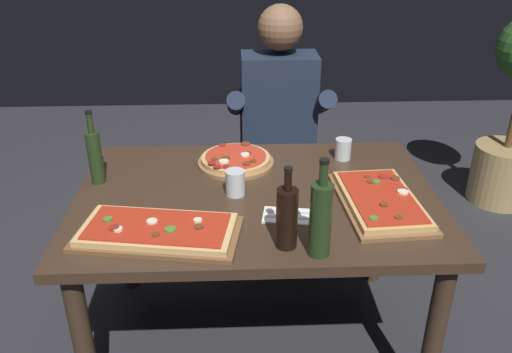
% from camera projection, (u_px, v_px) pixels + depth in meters
% --- Properties ---
extents(ground_plane, '(6.40, 6.40, 0.00)m').
position_uv_depth(ground_plane, '(256.00, 337.00, 2.38)').
color(ground_plane, '#2D2D33').
extents(dining_table, '(1.40, 0.96, 0.74)m').
position_uv_depth(dining_table, '(257.00, 215.00, 2.09)').
color(dining_table, '#3D2B1E').
rests_on(dining_table, ground_plane).
extents(pizza_rectangular_front, '(0.58, 0.35, 0.05)m').
position_uv_depth(pizza_rectangular_front, '(158.00, 231.00, 1.77)').
color(pizza_rectangular_front, brown).
rests_on(pizza_rectangular_front, dining_table).
extents(pizza_rectangular_left, '(0.31, 0.50, 0.05)m').
position_uv_depth(pizza_rectangular_left, '(380.00, 200.00, 1.96)').
color(pizza_rectangular_left, brown).
rests_on(pizza_rectangular_left, dining_table).
extents(pizza_round_far, '(0.33, 0.33, 0.05)m').
position_uv_depth(pizza_round_far, '(236.00, 160.00, 2.27)').
color(pizza_round_far, olive).
rests_on(pizza_round_far, dining_table).
extents(wine_bottle_dark, '(0.07, 0.07, 0.29)m').
position_uv_depth(wine_bottle_dark, '(287.00, 217.00, 1.68)').
color(wine_bottle_dark, black).
rests_on(wine_bottle_dark, dining_table).
extents(oil_bottle_amber, '(0.06, 0.06, 0.31)m').
position_uv_depth(oil_bottle_amber, '(95.00, 155.00, 2.08)').
color(oil_bottle_amber, '#233819').
rests_on(oil_bottle_amber, dining_table).
extents(vinegar_bottle_green, '(0.07, 0.07, 0.33)m').
position_uv_depth(vinegar_bottle_green, '(321.00, 218.00, 1.63)').
color(vinegar_bottle_green, '#233819').
rests_on(vinegar_bottle_green, dining_table).
extents(tumbler_near_camera, '(0.08, 0.08, 0.10)m').
position_uv_depth(tumbler_near_camera, '(235.00, 184.00, 2.02)').
color(tumbler_near_camera, silver).
rests_on(tumbler_near_camera, dining_table).
extents(tumbler_far_side, '(0.07, 0.07, 0.09)m').
position_uv_depth(tumbler_far_side, '(343.00, 150.00, 2.31)').
color(tumbler_far_side, silver).
rests_on(tumbler_far_side, dining_table).
extents(napkin_cutlery_set, '(0.20, 0.14, 0.01)m').
position_uv_depth(napkin_cutlery_set, '(288.00, 216.00, 1.89)').
color(napkin_cutlery_set, white).
rests_on(napkin_cutlery_set, dining_table).
extents(diner_chair, '(0.44, 0.44, 0.87)m').
position_uv_depth(diner_chair, '(276.00, 159.00, 2.92)').
color(diner_chair, '#3D2B1E').
rests_on(diner_chair, ground_plane).
extents(seated_diner, '(0.53, 0.41, 1.33)m').
position_uv_depth(seated_diner, '(279.00, 124.00, 2.70)').
color(seated_diner, '#23232D').
rests_on(seated_diner, ground_plane).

